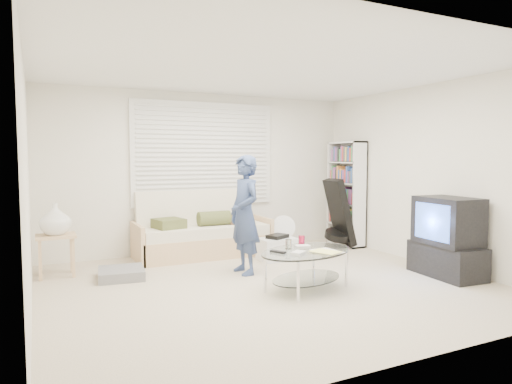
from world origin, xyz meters
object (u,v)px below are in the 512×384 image
tv_unit (447,238)px  coffee_table (306,258)px  futon_sofa (202,234)px  bookshelf (346,194)px

tv_unit → coffee_table: (-1.91, 0.27, -0.12)m
futon_sofa → bookshelf: 2.56m
futon_sofa → tv_unit: 3.44m
bookshelf → coffee_table: bearing=-135.9°
tv_unit → bookshelf: bearing=86.8°
coffee_table → tv_unit: bearing=-8.1°
bookshelf → tv_unit: bearing=-93.2°
bookshelf → tv_unit: bookshelf is taller
bookshelf → coffee_table: (-2.03, -1.97, -0.52)m
futon_sofa → bookshelf: (2.49, -0.26, 0.56)m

